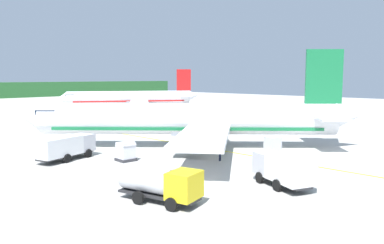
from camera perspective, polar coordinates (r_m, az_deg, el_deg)
The scene contains 11 objects.
ground at distance 76.18m, azimuth -11.69°, elevation 0.00°, with size 240.00×320.00×0.20m, color #B7B5AD.
airliner_foreground at distance 47.02m, azimuth -0.04°, elevation 0.36°, with size 31.05×33.23×11.90m.
airliner_mid_apron at distance 105.14m, azimuth -8.97°, elevation 3.59°, with size 33.26×28.31×10.79m.
service_truck_fuel at distance 41.87m, azimuth -18.28°, elevation -3.44°, with size 6.85×3.77×2.51m.
service_truck_baggage at distance 26.59m, azimuth -4.72°, elevation -8.98°, with size 3.29×6.24×2.40m.
service_truck_catering at distance 31.04m, azimuth 13.34°, elevation -6.73°, with size 4.21×5.86×2.56m.
cargo_container_near at distance 40.00m, azimuth -9.81°, elevation -4.36°, with size 1.86×1.86×2.05m.
cargo_container_mid at distance 43.87m, azimuth 11.88°, elevation -3.43°, with size 2.00×2.00×2.05m.
crew_marshaller at distance 37.12m, azimuth 13.06°, elevation -5.23°, with size 0.58×0.40×1.71m.
crew_loader_left at distance 39.46m, azimuth 4.17°, elevation -4.42°, with size 0.63×0.27×1.67m.
apron_guide_line at distance 44.98m, azimuth 4.72°, elevation -4.32°, with size 0.30×60.00×0.01m, color yellow.
Camera 1 is at (-42.97, -14.31, 8.55)m, focal length 35.82 mm.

